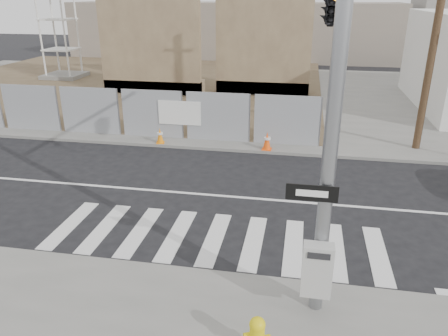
% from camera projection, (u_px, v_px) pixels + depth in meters
% --- Properties ---
extents(ground, '(100.00, 100.00, 0.00)m').
position_uv_depth(ground, '(231.00, 197.00, 13.41)').
color(ground, black).
rests_on(ground, ground).
extents(sidewalk_far, '(50.00, 20.00, 0.12)m').
position_uv_depth(sidewalk_far, '(270.00, 96.00, 26.16)').
color(sidewalk_far, slate).
rests_on(sidewalk_far, ground).
extents(signal_pole, '(0.96, 5.87, 7.00)m').
position_uv_depth(signal_pole, '(331.00, 46.00, 9.34)').
color(signal_pole, gray).
rests_on(signal_pole, sidewalk_near).
extents(chain_link_fence, '(24.60, 0.04, 2.00)m').
position_uv_depth(chain_link_fence, '(27.00, 107.00, 19.24)').
color(chain_link_fence, gray).
rests_on(chain_link_fence, sidewalk_far).
extents(concrete_wall_left, '(6.00, 1.30, 8.00)m').
position_uv_depth(concrete_wall_left, '(150.00, 38.00, 25.26)').
color(concrete_wall_left, brown).
rests_on(concrete_wall_left, sidewalk_far).
extents(concrete_wall_right, '(5.50, 1.30, 8.00)m').
position_uv_depth(concrete_wall_right, '(264.00, 38.00, 25.08)').
color(concrete_wall_right, brown).
rests_on(concrete_wall_right, sidewalk_far).
extents(utility_pole_right, '(1.60, 0.28, 10.00)m').
position_uv_depth(utility_pole_right, '(439.00, 12.00, 15.38)').
color(utility_pole_right, '#4C3723').
rests_on(utility_pole_right, sidewalk_far).
extents(fire_hydrant, '(0.52, 0.52, 0.74)m').
position_uv_depth(fire_hydrant, '(257.00, 336.00, 7.31)').
color(fire_hydrant, '#DAC50C').
rests_on(fire_hydrant, sidewalk_near).
extents(traffic_cone_b, '(0.43, 0.43, 0.79)m').
position_uv_depth(traffic_cone_b, '(46.00, 119.00, 19.75)').
color(traffic_cone_b, '#F4320C').
rests_on(traffic_cone_b, sidewalk_far).
extents(traffic_cone_c, '(0.39, 0.39, 0.63)m').
position_uv_depth(traffic_cone_c, '(160.00, 136.00, 17.72)').
color(traffic_cone_c, orange).
rests_on(traffic_cone_c, sidewalk_far).
extents(traffic_cone_d, '(0.38, 0.38, 0.71)m').
position_uv_depth(traffic_cone_d, '(267.00, 141.00, 16.97)').
color(traffic_cone_d, '#FF500D').
rests_on(traffic_cone_d, sidewalk_far).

